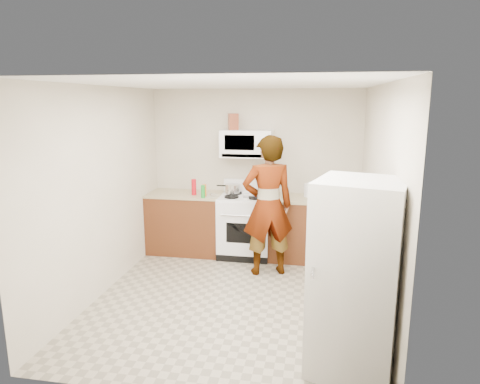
% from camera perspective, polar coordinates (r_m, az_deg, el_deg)
% --- Properties ---
extents(floor, '(3.60, 3.60, 0.00)m').
position_cam_1_polar(floor, '(5.29, -0.93, -13.97)').
color(floor, gray).
rests_on(floor, ground).
extents(back_wall, '(3.20, 0.02, 2.50)m').
position_cam_1_polar(back_wall, '(6.61, 2.01, 2.72)').
color(back_wall, beige).
rests_on(back_wall, floor).
extents(right_wall, '(0.02, 3.60, 2.50)m').
position_cam_1_polar(right_wall, '(4.83, 17.86, -1.35)').
color(right_wall, beige).
rests_on(right_wall, floor).
extents(cabinet_left, '(1.12, 0.62, 0.90)m').
position_cam_1_polar(cabinet_left, '(6.72, -7.24, -4.20)').
color(cabinet_left, '#5D2D16').
rests_on(cabinet_left, floor).
extents(counter_left, '(1.14, 0.64, 0.03)m').
position_cam_1_polar(counter_left, '(6.61, -7.35, -0.30)').
color(counter_left, tan).
rests_on(counter_left, cabinet_left).
extents(cabinet_right, '(0.80, 0.62, 0.90)m').
position_cam_1_polar(cabinet_right, '(6.44, 7.60, -4.95)').
color(cabinet_right, '#5D2D16').
rests_on(cabinet_right, floor).
extents(counter_right, '(0.82, 0.64, 0.03)m').
position_cam_1_polar(counter_right, '(6.32, 7.72, -0.89)').
color(counter_right, tan).
rests_on(counter_right, cabinet_right).
extents(gas_range, '(0.76, 0.65, 1.13)m').
position_cam_1_polar(gas_range, '(6.49, 0.70, -4.36)').
color(gas_range, white).
rests_on(gas_range, floor).
extents(microwave, '(0.76, 0.38, 0.40)m').
position_cam_1_polar(microwave, '(6.39, 0.92, 6.48)').
color(microwave, white).
rests_on(microwave, back_wall).
extents(person, '(0.80, 0.66, 1.89)m').
position_cam_1_polar(person, '(5.72, 3.73, -1.87)').
color(person, tan).
rests_on(person, floor).
extents(fridge, '(0.86, 0.86, 1.70)m').
position_cam_1_polar(fridge, '(3.82, 15.30, -11.04)').
color(fridge, silver).
rests_on(fridge, floor).
extents(kettle, '(0.18, 0.18, 0.19)m').
position_cam_1_polar(kettle, '(6.38, 9.24, 0.22)').
color(kettle, silver).
rests_on(kettle, counter_right).
extents(jug, '(0.18, 0.18, 0.24)m').
position_cam_1_polar(jug, '(6.39, -0.91, 9.36)').
color(jug, maroon).
rests_on(jug, microwave).
extents(saucepan, '(0.29, 0.29, 0.12)m').
position_cam_1_polar(saucepan, '(6.49, -1.00, 0.45)').
color(saucepan, silver).
rests_on(saucepan, gas_range).
extents(tray, '(0.27, 0.19, 0.05)m').
position_cam_1_polar(tray, '(6.31, 1.54, -0.45)').
color(tray, white).
rests_on(tray, gas_range).
extents(bottle_spray, '(0.08, 0.08, 0.24)m').
position_cam_1_polar(bottle_spray, '(6.45, -6.17, 0.67)').
color(bottle_spray, red).
rests_on(bottle_spray, counter_left).
extents(bottle_hot_sauce, '(0.08, 0.08, 0.18)m').
position_cam_1_polar(bottle_hot_sauce, '(6.35, -4.76, 0.24)').
color(bottle_hot_sauce, '#CB6516').
rests_on(bottle_hot_sauce, counter_left).
extents(bottle_green_cap, '(0.07, 0.07, 0.19)m').
position_cam_1_polar(bottle_green_cap, '(6.23, -4.96, 0.05)').
color(bottle_green_cap, '#188826').
rests_on(bottle_green_cap, counter_left).
extents(pot_lid, '(0.24, 0.24, 0.01)m').
position_cam_1_polar(pot_lid, '(6.37, -3.89, -0.48)').
color(pot_lid, white).
rests_on(pot_lid, counter_left).
extents(broom, '(0.24, 0.22, 1.39)m').
position_cam_1_polar(broom, '(5.98, 15.64, -4.10)').
color(broom, white).
rests_on(broom, floor).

